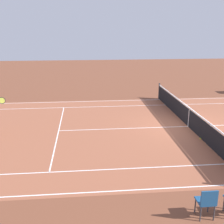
# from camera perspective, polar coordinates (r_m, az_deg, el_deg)

# --- Properties ---
(ground_plane) EXTENTS (60.00, 60.00, 0.00)m
(ground_plane) POSITION_cam_1_polar(r_m,az_deg,el_deg) (14.92, 14.82, -2.77)
(ground_plane) COLOR brown
(court_slab) EXTENTS (24.20, 11.40, 0.00)m
(court_slab) POSITION_cam_1_polar(r_m,az_deg,el_deg) (14.92, 14.82, -2.77)
(court_slab) COLOR #935138
(court_slab) RESTS_ON ground_plane
(court_line_markings) EXTENTS (23.85, 11.05, 0.01)m
(court_line_markings) POSITION_cam_1_polar(r_m,az_deg,el_deg) (14.92, 14.82, -2.75)
(court_line_markings) COLOR white
(court_line_markings) RESTS_ON ground_plane
(tennis_net) EXTENTS (0.10, 11.70, 1.08)m
(tennis_net) POSITION_cam_1_polar(r_m,az_deg,el_deg) (14.77, 14.96, -0.97)
(tennis_net) COLOR #2D2D33
(tennis_net) RESTS_ON ground_plane
(tennis_ball) EXTENTS (0.07, 0.07, 0.07)m
(tennis_ball) POSITION_cam_1_polar(r_m,az_deg,el_deg) (13.39, 17.06, -5.07)
(tennis_ball) COLOR #CCE01E
(tennis_ball) RESTS_ON ground_plane
(spectator_chair_3) EXTENTS (0.44, 0.44, 0.88)m
(spectator_chair_3) POSITION_cam_1_polar(r_m,az_deg,el_deg) (8.09, 18.23, -16.37)
(spectator_chair_3) COLOR #38383D
(spectator_chair_3) RESTS_ON ground_plane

